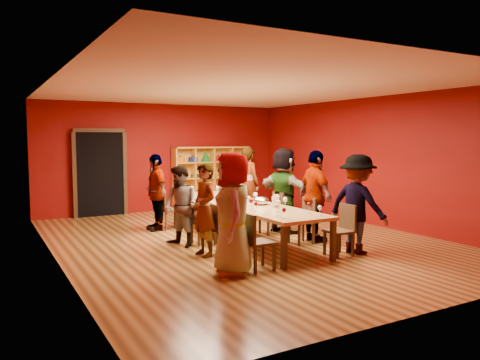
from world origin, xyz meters
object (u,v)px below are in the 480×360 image
at_px(chair_person_right_2, 274,211).
at_px(person_right_1, 315,196).
at_px(chair_person_left_0, 255,239).
at_px(person_right_2, 284,190).
at_px(person_left_1, 204,210).
at_px(chair_person_left_4, 167,207).
at_px(chair_person_right_4, 236,201).
at_px(chair_person_right_1, 305,218).
at_px(chair_person_left_2, 200,219).
at_px(chair_person_right_0, 343,227).
at_px(spittoon_bowl, 261,201).
at_px(tasting_table, 242,205).
at_px(chair_person_left_1, 220,226).
at_px(person_left_2, 181,206).
at_px(shelving_unit, 212,174).
at_px(person_right_4, 249,184).
at_px(person_left_4, 156,192).
at_px(person_left_0, 233,213).
at_px(wine_bottle, 210,188).
at_px(person_right_0, 358,204).

bearing_deg(chair_person_right_2, person_right_1, -76.53).
height_order(chair_person_left_0, chair_person_right_2, same).
bearing_deg(person_right_2, person_left_1, 104.61).
distance_m(chair_person_left_4, person_right_1, 3.41).
distance_m(chair_person_left_0, chair_person_right_4, 4.34).
relative_size(chair_person_left_4, person_right_2, 0.48).
distance_m(chair_person_right_1, chair_person_right_2, 1.08).
distance_m(chair_person_left_2, chair_person_right_0, 2.70).
height_order(chair_person_left_0, chair_person_right_4, same).
bearing_deg(spittoon_bowl, person_right_1, -24.08).
xyz_separation_m(tasting_table, chair_person_left_1, (-0.91, -0.79, -0.20)).
distance_m(person_left_2, spittoon_bowl, 1.56).
relative_size(shelving_unit, chair_person_left_4, 2.70).
bearing_deg(chair_person_left_2, shelving_unit, 61.52).
relative_size(chair_person_right_1, person_right_4, 0.49).
xyz_separation_m(chair_person_right_4, person_right_4, (0.37, 0.00, 0.41)).
distance_m(chair_person_left_0, person_right_4, 4.53).
bearing_deg(chair_person_left_2, person_left_4, 98.11).
xyz_separation_m(tasting_table, chair_person_left_2, (-0.91, 0.07, -0.20)).
height_order(person_left_0, person_right_2, person_right_2).
relative_size(shelving_unit, wine_bottle, 8.36).
distance_m(person_left_1, person_right_2, 2.59).
xyz_separation_m(chair_person_right_1, wine_bottle, (-0.71, 2.76, 0.36)).
bearing_deg(tasting_table, person_left_0, -122.94).
xyz_separation_m(chair_person_left_1, chair_person_left_4, (0.00, 2.63, 0.00)).
relative_size(chair_person_right_0, person_right_1, 0.49).
bearing_deg(chair_person_left_2, tasting_table, -4.12).
xyz_separation_m(person_left_0, chair_person_left_1, (0.38, 1.20, -0.42)).
bearing_deg(person_right_2, person_right_1, 171.11).
distance_m(person_right_0, chair_person_right_1, 1.20).
height_order(chair_person_left_4, chair_person_right_1, same).
height_order(person_left_1, person_left_4, person_left_4).
height_order(chair_person_left_0, person_right_4, person_right_4).
distance_m(person_right_0, chair_person_right_2, 2.22).
distance_m(chair_person_left_0, person_right_1, 2.41).
height_order(chair_person_left_2, person_left_4, person_left_4).
relative_size(tasting_table, person_right_1, 2.50).
relative_size(person_right_2, chair_person_right_4, 2.07).
height_order(chair_person_left_2, person_right_2, person_right_2).
xyz_separation_m(person_right_0, spittoon_bowl, (-1.06, 1.52, -0.05)).
xyz_separation_m(chair_person_left_0, person_right_4, (2.19, 3.94, 0.41)).
relative_size(chair_person_left_1, chair_person_left_2, 1.00).
height_order(chair_person_left_2, chair_person_right_2, same).
bearing_deg(chair_person_right_1, person_left_0, -152.38).
bearing_deg(person_left_4, person_left_1, -1.26).
bearing_deg(tasting_table, chair_person_left_0, -114.59).
height_order(person_left_2, person_left_4, person_left_4).
distance_m(person_right_2, spittoon_bowl, 1.17).
bearing_deg(person_left_2, person_right_0, 33.19).
xyz_separation_m(tasting_table, spittoon_bowl, (0.19, -0.40, 0.13)).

